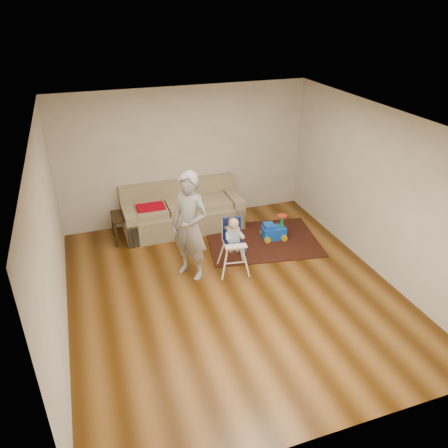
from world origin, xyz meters
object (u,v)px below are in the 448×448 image
object	(u,v)px
ride_on_toy	(274,227)
high_chair	(233,246)
side_table	(127,227)
toy_ball	(242,251)
sofa	(182,208)
adult	(190,226)

from	to	relation	value
ride_on_toy	high_chair	xyz separation A→B (m)	(-1.11, -0.77, 0.22)
ride_on_toy	high_chair	distance (m)	1.37
side_table	toy_ball	bearing A→B (deg)	-34.16
sofa	ride_on_toy	bearing A→B (deg)	-32.85
high_chair	adult	size ratio (longest dim) A/B	0.55
sofa	side_table	size ratio (longest dim) A/B	4.41
high_chair	adult	bearing A→B (deg)	178.40
side_table	toy_ball	distance (m)	2.27
sofa	side_table	xyz separation A→B (m)	(-1.11, -0.08, -0.19)
ride_on_toy	high_chair	size ratio (longest dim) A/B	0.48
side_table	ride_on_toy	xyz separation A→B (m)	(2.65, -0.91, -0.01)
side_table	adult	bearing A→B (deg)	-61.57
sofa	adult	world-z (taller)	adult
ride_on_toy	side_table	bearing A→B (deg)	167.89
side_table	high_chair	distance (m)	2.29
side_table	ride_on_toy	distance (m)	2.80
ride_on_toy	toy_ball	world-z (taller)	ride_on_toy
ride_on_toy	toy_ball	bearing A→B (deg)	-148.41
side_table	adult	xyz separation A→B (m)	(0.84, -1.56, 0.65)
ride_on_toy	adult	xyz separation A→B (m)	(-1.81, -0.65, 0.65)
ride_on_toy	toy_ball	distance (m)	0.88
ride_on_toy	toy_ball	xyz separation A→B (m)	(-0.78, -0.36, -0.17)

